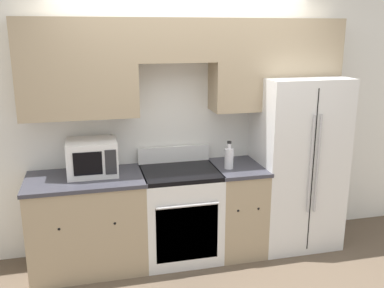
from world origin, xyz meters
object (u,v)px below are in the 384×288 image
(microwave, at_px, (92,157))
(bottle, at_px, (229,158))
(refrigerator, at_px, (295,161))
(oven_range, at_px, (180,213))

(microwave, distance_m, bottle, 1.28)
(refrigerator, height_order, microwave, refrigerator)
(oven_range, bearing_deg, microwave, 173.70)
(microwave, bearing_deg, refrigerator, -0.97)
(refrigerator, relative_size, microwave, 3.87)
(oven_range, distance_m, microwave, 1.00)
(refrigerator, bearing_deg, microwave, 179.03)
(refrigerator, distance_m, bottle, 0.77)
(microwave, bearing_deg, oven_range, -6.30)
(oven_range, relative_size, microwave, 2.34)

